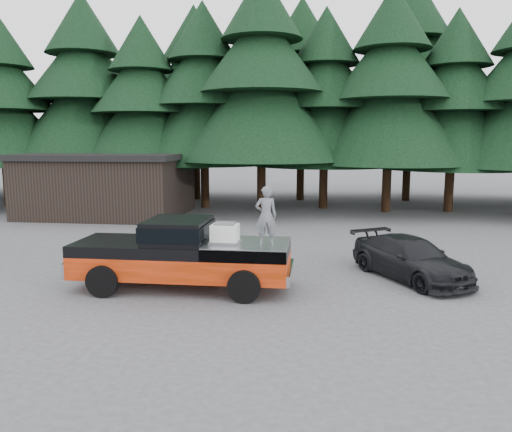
# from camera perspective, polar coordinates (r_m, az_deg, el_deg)

# --- Properties ---
(ground) EXTENTS (120.00, 120.00, 0.00)m
(ground) POSITION_cam_1_polar(r_m,az_deg,el_deg) (14.29, -2.06, -7.70)
(ground) COLOR #454547
(ground) RESTS_ON ground
(pickup_truck) EXTENTS (6.00, 2.04, 1.33)m
(pickup_truck) POSITION_cam_1_polar(r_m,az_deg,el_deg) (13.81, -8.40, -5.51)
(pickup_truck) COLOR red
(pickup_truck) RESTS_ON ground
(truck_cab) EXTENTS (1.66, 1.90, 0.59)m
(truck_cab) POSITION_cam_1_polar(r_m,az_deg,el_deg) (13.63, -8.90, -1.58)
(truck_cab) COLOR black
(truck_cab) RESTS_ON pickup_truck
(air_compressor) EXTENTS (0.71, 0.60, 0.48)m
(air_compressor) POSITION_cam_1_polar(r_m,az_deg,el_deg) (13.20, -3.57, -2.08)
(air_compressor) COLOR silver
(air_compressor) RESTS_ON pickup_truck
(man_on_bed) EXTENTS (0.62, 0.47, 1.54)m
(man_on_bed) POSITION_cam_1_polar(r_m,az_deg,el_deg) (12.87, 1.15, 0.05)
(man_on_bed) COLOR slate
(man_on_bed) RESTS_ON pickup_truck
(parked_car) EXTENTS (3.58, 4.43, 1.21)m
(parked_car) POSITION_cam_1_polar(r_m,az_deg,el_deg) (15.30, 17.23, -4.65)
(parked_car) COLOR black
(parked_car) RESTS_ON ground
(utility_building) EXTENTS (8.40, 6.40, 3.30)m
(utility_building) POSITION_cam_1_polar(r_m,az_deg,el_deg) (27.98, -16.53, 3.53)
(utility_building) COLOR black
(utility_building) RESTS_ON ground
(treeline) EXTENTS (60.15, 16.05, 17.50)m
(treeline) POSITION_cam_1_polar(r_m,az_deg,el_deg) (30.99, 3.94, 15.57)
(treeline) COLOR black
(treeline) RESTS_ON ground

